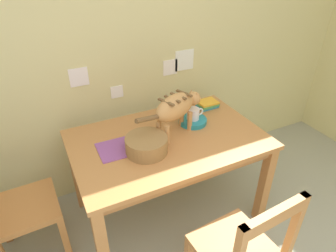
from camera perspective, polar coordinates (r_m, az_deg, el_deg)
name	(u,v)px	position (r m, az deg, el deg)	size (l,w,h in m)	color
wall_rear	(123,46)	(2.40, -8.66, 14.93)	(5.11, 0.11, 2.50)	#DBCD89
dining_table	(168,148)	(2.18, 0.00, -4.19)	(1.37, 0.88, 0.74)	#BE7B41
cat	(176,107)	(2.07, 1.62, 3.61)	(0.59, 0.27, 0.31)	tan
saucer_bowl	(193,121)	(2.30, 4.78, 1.00)	(0.22, 0.22, 0.04)	teal
coffee_mug	(193,114)	(2.27, 4.92, 2.37)	(0.14, 0.10, 0.09)	white
magazine	(120,148)	(2.05, -9.25, -4.19)	(0.29, 0.24, 0.01)	#904B94
book_stack	(207,104)	(2.53, 7.61, 4.22)	(0.17, 0.14, 0.06)	#3093BE
wicker_basket	(146,144)	(1.97, -4.17, -3.57)	(0.28, 0.28, 0.11)	olive
wooden_chair_near	(240,251)	(1.86, 13.72, -22.41)	(0.45, 0.45, 0.93)	#C48044
wooden_chair_far	(17,208)	(2.25, -27.10, -13.86)	(0.43, 0.43, 0.93)	#C37C3E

